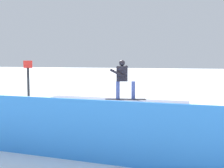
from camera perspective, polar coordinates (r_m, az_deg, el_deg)
ground_plane at (r=10.22m, az=0.83°, el=-5.86°), size 120.00×120.00×0.00m
grind_box at (r=10.18m, az=0.83°, el=-4.62°), size 5.20×0.59×0.50m
snowboarder at (r=9.95m, az=2.28°, el=1.22°), size 1.49×0.74×1.43m
safety_fence at (r=5.71m, az=-14.62°, el=-8.52°), size 9.75×0.06×1.18m
trail_marker at (r=11.64m, az=-16.92°, el=0.30°), size 0.40×0.10×1.90m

